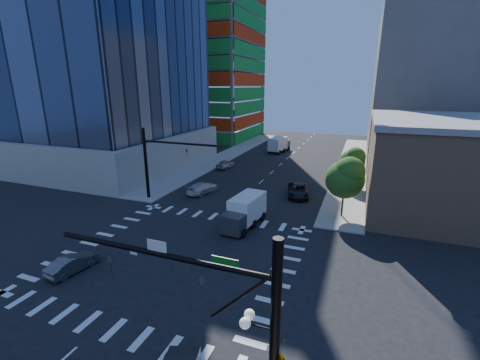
% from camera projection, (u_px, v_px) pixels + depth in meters
% --- Properties ---
extents(ground, '(160.00, 160.00, 0.00)m').
position_uv_depth(ground, '(179.00, 256.00, 27.69)').
color(ground, black).
rests_on(ground, ground).
extents(road_markings, '(20.00, 20.00, 0.01)m').
position_uv_depth(road_markings, '(179.00, 256.00, 27.69)').
color(road_markings, silver).
rests_on(road_markings, ground).
extents(sidewalk_ne, '(5.00, 60.00, 0.15)m').
position_uv_depth(sidewalk_ne, '(352.00, 165.00, 59.21)').
color(sidewalk_ne, '#9C9893').
rests_on(sidewalk_ne, ground).
extents(sidewalk_nw, '(5.00, 60.00, 0.15)m').
position_uv_depth(sidewalk_nw, '(227.00, 155.00, 67.80)').
color(sidewalk_nw, '#9C9893').
rests_on(sidewalk_nw, ground).
extents(construction_building, '(25.16, 34.50, 70.60)m').
position_uv_depth(construction_building, '(207.00, 45.00, 85.65)').
color(construction_building, slate).
rests_on(construction_building, ground).
extents(commercial_building, '(20.50, 22.50, 10.60)m').
position_uv_depth(commercial_building, '(462.00, 165.00, 37.32)').
color(commercial_building, '#A47F5F').
rests_on(commercial_building, ground).
extents(bg_building_ne, '(24.00, 30.00, 28.00)m').
position_uv_depth(bg_building_ne, '(439.00, 87.00, 63.74)').
color(bg_building_ne, '#5D5753').
rests_on(bg_building_ne, ground).
extents(signal_mast_se, '(10.51, 2.48, 9.00)m').
position_uv_depth(signal_mast_se, '(252.00, 332.00, 12.34)').
color(signal_mast_se, black).
rests_on(signal_mast_se, sidewalk_se).
extents(signal_mast_nw, '(10.20, 0.40, 9.00)m').
position_uv_depth(signal_mast_nw, '(155.00, 158.00, 39.88)').
color(signal_mast_nw, black).
rests_on(signal_mast_nw, sidewalk_nw).
extents(tree_south, '(4.16, 4.16, 6.82)m').
position_uv_depth(tree_south, '(346.00, 177.00, 34.49)').
color(tree_south, '#382316').
rests_on(tree_south, sidewalk_ne).
extents(tree_north, '(3.54, 3.52, 5.78)m').
position_uv_depth(tree_north, '(353.00, 160.00, 45.33)').
color(tree_north, '#382316').
rests_on(tree_north, sidewalk_ne).
extents(no_parking_sign, '(0.30, 0.06, 2.20)m').
position_uv_depth(no_parking_sign, '(270.00, 359.00, 15.57)').
color(no_parking_sign, black).
rests_on(no_parking_sign, ground).
extents(car_nb_far, '(3.84, 6.09, 1.57)m').
position_uv_depth(car_nb_far, '(298.00, 191.00, 42.48)').
color(car_nb_far, black).
rests_on(car_nb_far, ground).
extents(car_sb_near, '(3.25, 5.49, 1.49)m').
position_uv_depth(car_sb_near, '(203.00, 188.00, 43.80)').
color(car_sb_near, white).
rests_on(car_sb_near, ground).
extents(car_sb_mid, '(2.23, 4.56, 1.50)m').
position_uv_depth(car_sb_mid, '(225.00, 164.00, 57.03)').
color(car_sb_mid, '#A7A8AF').
rests_on(car_sb_mid, ground).
extents(car_sb_cross, '(1.97, 4.24, 1.35)m').
position_uv_depth(car_sb_cross, '(73.00, 263.00, 25.26)').
color(car_sb_cross, '#4B4D51').
rests_on(car_sb_cross, ground).
extents(box_truck_near, '(3.15, 6.16, 3.11)m').
position_uv_depth(box_truck_near, '(243.00, 214.00, 33.09)').
color(box_truck_near, black).
rests_on(box_truck_near, ground).
extents(box_truck_far, '(3.70, 6.63, 3.29)m').
position_uv_depth(box_truck_far, '(280.00, 145.00, 71.05)').
color(box_truck_far, black).
rests_on(box_truck_far, ground).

